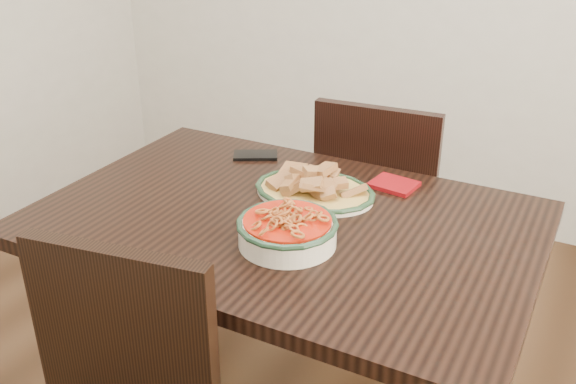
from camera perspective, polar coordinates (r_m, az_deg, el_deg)
The scene contains 6 objects.
dining_table at distance 1.72m, azimuth -0.31°, elevation -4.81°, with size 1.28×0.85×0.75m.
chair_far at distance 2.32m, azimuth 8.20°, elevation -0.97°, with size 0.45×0.45×0.89m.
fish_plate at distance 1.76m, azimuth 2.39°, elevation 1.03°, with size 0.34×0.26×0.11m.
noodle_bowl at distance 1.52m, azimuth -0.06°, elevation -3.20°, with size 0.25×0.25×0.08m.
smartphone at distance 2.03m, azimuth -2.91°, elevation 3.28°, with size 0.14×0.07×0.01m, color black.
napkin at distance 1.85m, azimuth 9.40°, elevation 0.66°, with size 0.12×0.10×0.01m, color maroon.
Camera 1 is at (0.81, -1.18, 1.53)m, focal length 40.00 mm.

